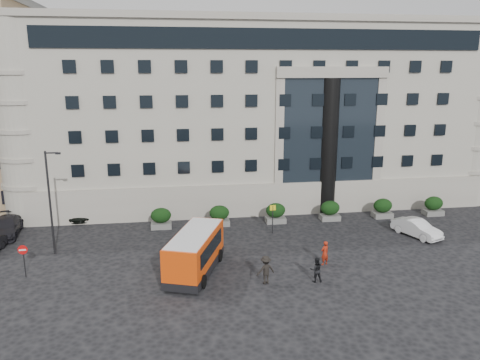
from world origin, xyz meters
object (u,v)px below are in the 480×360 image
object	(u,v)px
hedge_d	(330,210)
street_lamp	(51,199)
parked_car_c	(6,227)
pedestrian_a	(325,253)
hedge_b	(219,215)
parked_car_d	(82,212)
bus_stop_sign	(273,214)
minibus	(195,251)
hedge_c	(276,213)
pedestrian_b	(316,270)
no_entry_sign	(23,255)
hedge_a	(161,218)
pedestrian_c	(266,270)
white_taxi	(417,228)
red_truck	(86,188)
hedge_e	(383,208)
hedge_f	(433,206)

from	to	relation	value
hedge_d	street_lamp	world-z (taller)	street_lamp
hedge_d	parked_car_c	distance (m)	28.60
pedestrian_a	street_lamp	bearing A→B (deg)	-37.42
hedge_b	parked_car_d	distance (m)	13.29
bus_stop_sign	minibus	distance (m)	9.86
hedge_c	pedestrian_a	distance (m)	9.91
pedestrian_b	no_entry_sign	bearing A→B (deg)	-7.09
hedge_a	minibus	xyz separation A→B (m)	(2.50, -9.74, 0.67)
street_lamp	pedestrian_c	distance (m)	17.00
street_lamp	no_entry_sign	distance (m)	4.98
no_entry_sign	pedestrian_b	bearing A→B (deg)	-10.33
white_taxi	pedestrian_b	world-z (taller)	pedestrian_b
street_lamp	minibus	world-z (taller)	street_lamp
pedestrian_a	hedge_c	bearing A→B (deg)	-104.94
hedge_b	minibus	bearing A→B (deg)	-105.49
hedge_a	parked_car_d	distance (m)	8.46
hedge_d	pedestrian_b	world-z (taller)	hedge_d
red_truck	hedge_b	bearing A→B (deg)	-37.44
hedge_a	hedge_d	distance (m)	15.60
hedge_a	red_truck	world-z (taller)	red_truck
hedge_a	hedge_c	size ratio (longest dim) A/B	1.00
hedge_b	minibus	world-z (taller)	minibus
hedge_d	bus_stop_sign	world-z (taller)	bus_stop_sign
hedge_d	pedestrian_c	world-z (taller)	pedestrian_c
street_lamp	pedestrian_c	size ratio (longest dim) A/B	4.14
pedestrian_b	minibus	bearing A→B (deg)	-15.24
street_lamp	white_taxi	xyz separation A→B (m)	(29.34, -0.46, -3.65)
hedge_e	hedge_f	bearing A→B (deg)	0.00
minibus	white_taxi	xyz separation A→B (m)	(18.90, 4.48, -0.88)
hedge_c	hedge_d	bearing A→B (deg)	0.00
street_lamp	red_truck	bearing A→B (deg)	90.25
red_truck	pedestrian_b	distance (m)	28.92
hedge_d	pedestrian_b	bearing A→B (deg)	-112.89
hedge_e	street_lamp	bearing A→B (deg)	-170.52
hedge_f	minibus	distance (m)	25.45
hedge_c	pedestrian_a	bearing A→B (deg)	-81.73
no_entry_sign	minibus	size ratio (longest dim) A/B	0.32
bus_stop_sign	hedge_f	bearing A→B (deg)	9.63
street_lamp	pedestrian_a	bearing A→B (deg)	-14.21
pedestrian_b	pedestrian_c	world-z (taller)	pedestrian_c
red_truck	pedestrian_b	bearing A→B (deg)	-50.97
hedge_a	no_entry_sign	xyz separation A→B (m)	(-9.00, -8.84, 0.72)
hedge_d	parked_car_d	bearing A→B (deg)	170.43
minibus	parked_car_c	world-z (taller)	minibus
hedge_d	white_taxi	world-z (taller)	hedge_d
hedge_a	pedestrian_c	size ratio (longest dim) A/B	0.95
minibus	white_taxi	size ratio (longest dim) A/B	1.68
hedge_d	parked_car_d	size ratio (longest dim) A/B	0.41
parked_car_c	hedge_b	bearing A→B (deg)	-6.53
hedge_f	pedestrian_c	size ratio (longest dim) A/B	0.95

